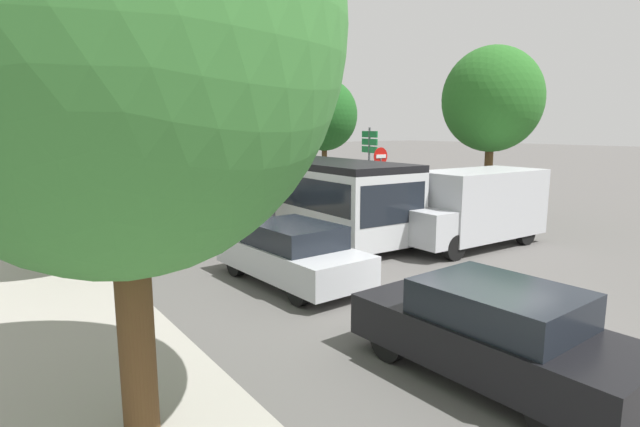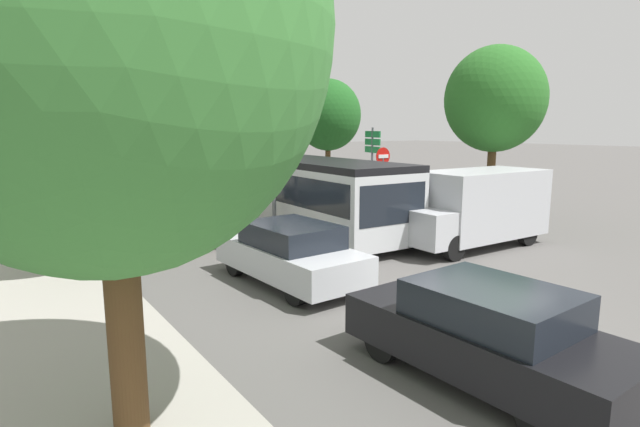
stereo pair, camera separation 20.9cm
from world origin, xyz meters
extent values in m
plane|color=#565451|center=(0.00, 0.00, 0.00)|extent=(200.00, 200.00, 0.00)
cube|color=#9E998E|center=(-6.67, 18.76, 0.07)|extent=(3.20, 47.52, 0.14)
cube|color=silver|center=(1.62, 8.48, 1.31)|extent=(2.92, 9.67, 2.07)
cube|color=black|center=(1.62, 8.48, 1.68)|extent=(2.93, 9.29, 0.91)
cube|color=black|center=(1.62, 8.48, 2.45)|extent=(2.92, 9.67, 0.20)
cube|color=silver|center=(1.95, 17.56, 1.31)|extent=(2.81, 6.65, 2.07)
cube|color=black|center=(1.95, 17.56, 1.68)|extent=(2.82, 6.39, 0.91)
cube|color=black|center=(1.95, 17.56, 2.45)|extent=(2.81, 6.65, 0.20)
cylinder|color=black|center=(1.81, 13.78, 1.31)|extent=(1.94, 1.08, 1.90)
cube|color=black|center=(1.45, 3.74, 1.56)|extent=(2.27, 0.18, 1.11)
cylinder|color=black|center=(2.59, 5.38, 0.50)|extent=(0.34, 1.02, 1.01)
cylinder|color=black|center=(0.43, 5.46, 0.50)|extent=(0.34, 1.02, 1.01)
cylinder|color=black|center=(2.81, 11.51, 0.50)|extent=(0.34, 1.02, 1.01)
cylinder|color=black|center=(0.65, 11.59, 0.50)|extent=(0.34, 1.02, 1.01)
cylinder|color=black|center=(3.03, 17.52, 0.50)|extent=(0.34, 1.02, 1.01)
cylinder|color=black|center=(0.87, 17.60, 0.50)|extent=(0.34, 1.02, 1.01)
cube|color=silver|center=(-1.93, 37.52, 1.29)|extent=(2.69, 11.63, 2.02)
cube|color=black|center=(-1.93, 37.52, 1.65)|extent=(2.71, 11.05, 0.85)
cube|color=black|center=(-1.93, 37.52, 2.40)|extent=(2.69, 11.63, 0.20)
cylinder|color=black|center=(-3.05, 41.33, 0.50)|extent=(0.31, 1.01, 1.01)
cylinder|color=black|center=(-0.89, 41.36, 0.50)|extent=(0.31, 1.01, 1.01)
cylinder|color=black|center=(-2.98, 34.02, 0.50)|extent=(0.31, 1.01, 1.01)
cylinder|color=black|center=(-0.81, 34.04, 0.50)|extent=(0.31, 1.01, 1.01)
cube|color=black|center=(-1.92, -1.86, 0.58)|extent=(1.92, 4.15, 0.66)
cube|color=black|center=(-1.92, -1.96, 1.16)|extent=(1.69, 2.20, 0.50)
cylinder|color=black|center=(-2.71, -0.60, 0.31)|extent=(0.24, 0.63, 0.62)
cylinder|color=black|center=(-1.26, -0.53, 0.31)|extent=(0.24, 0.63, 0.62)
cylinder|color=black|center=(-2.59, -3.20, 0.31)|extent=(0.24, 0.63, 0.62)
cylinder|color=black|center=(-1.14, -3.13, 0.31)|extent=(0.24, 0.63, 0.62)
cube|color=#B7BABF|center=(-1.86, 3.60, 0.59)|extent=(1.93, 4.18, 0.66)
cube|color=black|center=(-1.85, 3.51, 1.17)|extent=(1.70, 2.22, 0.51)
cylinder|color=black|center=(-2.65, 4.88, 0.31)|extent=(0.24, 0.64, 0.63)
cylinder|color=black|center=(-1.19, 4.95, 0.31)|extent=(0.24, 0.64, 0.63)
cylinder|color=black|center=(-2.52, 2.26, 0.31)|extent=(0.24, 0.64, 0.63)
cylinder|color=black|center=(-1.06, 2.33, 0.31)|extent=(0.24, 0.64, 0.63)
cube|color=tan|center=(-1.89, 9.50, 0.57)|extent=(1.88, 4.06, 0.65)
cube|color=black|center=(-1.88, 9.40, 1.14)|extent=(1.65, 2.16, 0.49)
cylinder|color=black|center=(-2.66, 10.74, 0.30)|extent=(0.24, 0.62, 0.61)
cylinder|color=black|center=(-1.24, 10.81, 0.30)|extent=(0.24, 0.62, 0.61)
cylinder|color=black|center=(-2.54, 8.19, 0.30)|extent=(0.24, 0.62, 0.61)
cylinder|color=black|center=(-1.12, 8.26, 0.30)|extent=(0.24, 0.62, 0.61)
cube|color=white|center=(-1.79, 15.17, 0.59)|extent=(1.94, 4.19, 0.67)
cube|color=black|center=(-1.78, 15.07, 1.18)|extent=(1.70, 2.23, 0.51)
cylinder|color=black|center=(-2.58, 16.45, 0.31)|extent=(0.24, 0.64, 0.63)
cylinder|color=black|center=(-1.12, 16.52, 0.31)|extent=(0.24, 0.64, 0.63)
cylinder|color=black|center=(-2.45, 13.82, 0.31)|extent=(0.24, 0.64, 0.63)
cylinder|color=black|center=(-0.99, 13.89, 0.31)|extent=(0.24, 0.64, 0.63)
cube|color=#47474C|center=(-1.80, 20.31, 0.63)|extent=(2.08, 4.51, 0.72)
cube|color=black|center=(-1.79, 20.21, 1.27)|extent=(1.83, 2.40, 0.55)
cylinder|color=black|center=(-2.65, 21.69, 0.34)|extent=(0.26, 0.68, 0.67)
cylinder|color=black|center=(-1.08, 21.76, 0.34)|extent=(0.26, 0.68, 0.67)
cylinder|color=black|center=(-2.52, 18.86, 0.34)|extent=(0.26, 0.68, 0.67)
cylinder|color=black|center=(-0.95, 18.93, 0.34)|extent=(0.26, 0.68, 0.67)
cube|color=#B21E19|center=(-1.76, 25.58, 0.57)|extent=(1.89, 4.09, 0.65)
cube|color=black|center=(-1.75, 25.49, 1.15)|extent=(1.66, 2.17, 0.50)
cylinder|color=black|center=(-2.53, 26.83, 0.31)|extent=(0.24, 0.62, 0.61)
cylinder|color=black|center=(-1.10, 26.90, 0.31)|extent=(0.24, 0.62, 0.61)
cylinder|color=black|center=(-2.41, 24.27, 0.31)|extent=(0.24, 0.62, 0.61)
cylinder|color=black|center=(-0.98, 24.33, 0.31)|extent=(0.24, 0.62, 0.61)
cube|color=#B7BABF|center=(4.96, 3.57, 1.31)|extent=(4.13, 2.06, 2.00)
cube|color=#B7BABF|center=(2.46, 3.61, 0.84)|extent=(0.93, 1.91, 1.00)
cylinder|color=black|center=(2.84, 2.76, 0.36)|extent=(0.72, 0.25, 0.72)
cylinder|color=black|center=(2.87, 4.44, 0.36)|extent=(0.72, 0.25, 0.72)
cylinder|color=black|center=(6.14, 2.72, 0.36)|extent=(0.72, 0.25, 0.72)
cylinder|color=black|center=(6.17, 4.40, 0.36)|extent=(0.72, 0.25, 0.72)
cylinder|color=#56595E|center=(-0.11, 7.41, 1.70)|extent=(0.12, 0.12, 3.40)
cube|color=black|center=(-0.11, 7.41, 2.95)|extent=(0.32, 0.24, 0.90)
sphere|color=red|center=(-0.11, 7.26, 3.23)|extent=(0.18, 0.18, 0.18)
sphere|color=#EAAD14|center=(-0.11, 7.26, 2.95)|extent=(0.18, 0.18, 0.18)
sphere|color=green|center=(-0.11, 7.26, 2.67)|extent=(0.18, 0.18, 0.18)
cylinder|color=#56595E|center=(5.64, 8.86, 1.20)|extent=(0.08, 0.08, 2.40)
cylinder|color=red|center=(5.64, 8.86, 2.47)|extent=(0.70, 0.03, 0.70)
cube|color=white|center=(5.64, 8.84, 2.47)|extent=(0.50, 0.04, 0.14)
cylinder|color=#56595E|center=(7.05, 11.17, 1.80)|extent=(0.10, 0.10, 3.60)
cube|color=#197A38|center=(7.05, 11.17, 3.30)|extent=(0.38, 1.38, 0.28)
cube|color=#197A38|center=(7.05, 11.17, 2.96)|extent=(0.38, 1.38, 0.28)
cube|color=#197A38|center=(7.05, 11.17, 2.62)|extent=(0.38, 1.38, 0.28)
cylinder|color=#51381E|center=(-6.43, -0.47, 1.33)|extent=(0.40, 0.40, 2.66)
ellipsoid|color=#3D7F38|center=(-6.43, -0.47, 4.59)|extent=(4.65, 4.65, 5.15)
ellipsoid|color=#33752D|center=(-6.07, -0.49, 3.82)|extent=(2.79, 2.79, 2.83)
cylinder|color=#51381E|center=(-5.76, 7.15, 1.26)|extent=(0.31, 0.31, 2.51)
ellipsoid|color=#33752D|center=(-5.76, 7.15, 3.76)|extent=(3.62, 3.62, 3.32)
ellipsoid|color=#1E561E|center=(-5.41, 6.90, 3.26)|extent=(2.17, 2.17, 1.82)
cylinder|color=#51381E|center=(-6.04, 16.42, 1.74)|extent=(0.25, 0.25, 3.47)
ellipsoid|color=#3D7F38|center=(-6.04, 16.42, 5.45)|extent=(5.13, 5.13, 5.26)
cylinder|color=#51381E|center=(7.87, 5.45, 1.59)|extent=(0.30, 0.30, 3.18)
ellipsoid|color=#286623|center=(7.87, 5.45, 4.59)|extent=(3.56, 3.56, 3.76)
cylinder|color=#51381E|center=(7.31, 14.98, 1.44)|extent=(0.27, 0.27, 2.88)
ellipsoid|color=#1E561E|center=(7.31, 14.98, 4.23)|extent=(3.34, 3.34, 3.60)
cylinder|color=#51381E|center=(7.49, 27.58, 1.59)|extent=(0.39, 0.39, 3.17)
ellipsoid|color=#33752D|center=(7.49, 27.58, 4.72)|extent=(3.97, 3.97, 4.12)
camera|label=1|loc=(-7.79, -5.91, 3.57)|focal=28.00mm
camera|label=2|loc=(-7.62, -6.03, 3.57)|focal=28.00mm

